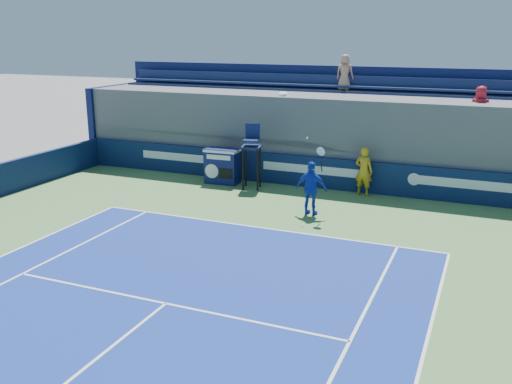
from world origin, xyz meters
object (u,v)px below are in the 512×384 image
at_px(ball_person, 364,171).
at_px(tennis_player, 311,188).
at_px(umpire_chair, 252,149).
at_px(match_clock, 222,165).

height_order(ball_person, tennis_player, tennis_player).
bearing_deg(ball_person, tennis_player, 78.49).
relative_size(umpire_chair, tennis_player, 0.96).
height_order(ball_person, umpire_chair, umpire_chair).
xyz_separation_m(umpire_chair, tennis_player, (3.09, -2.29, -0.62)).
height_order(umpire_chair, tennis_player, tennis_player).
xyz_separation_m(ball_person, match_clock, (-5.50, -0.45, -0.16)).
bearing_deg(match_clock, tennis_player, -29.69).
xyz_separation_m(ball_person, tennis_player, (-1.04, -2.99, -0.00)).
bearing_deg(umpire_chair, ball_person, 9.68).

